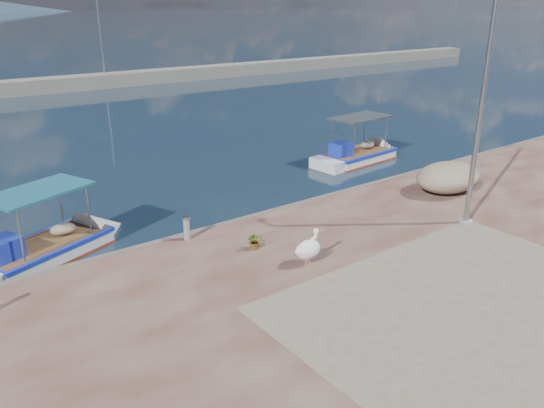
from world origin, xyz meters
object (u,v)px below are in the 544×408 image
Objects in this scene: pelican at (309,249)px; lamp_post at (479,121)px; boat_left at (46,252)px; boat_right at (358,157)px; bollard_near at (187,227)px.

lamp_post is at bearing -9.74° from pelican.
boat_right reaches higher than boat_left.
pelican is 6.63m from lamp_post.
boat_left is at bearing -177.54° from boat_right.
boat_right is at bearing 66.58° from lamp_post.
lamp_post reaches higher than boat_left.
boat_right reaches higher than pelican.
boat_left is 5.39× the size of pelican.
bollard_near is (-7.80, 4.18, -2.90)m from lamp_post.
boat_right is 12.22m from pelican.
boat_right is 12.19m from bollard_near.
boat_right is 0.77× the size of lamp_post.
boat_left reaches higher than pelican.
boat_right reaches higher than bollard_near.
lamp_post reaches higher than bollard_near.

